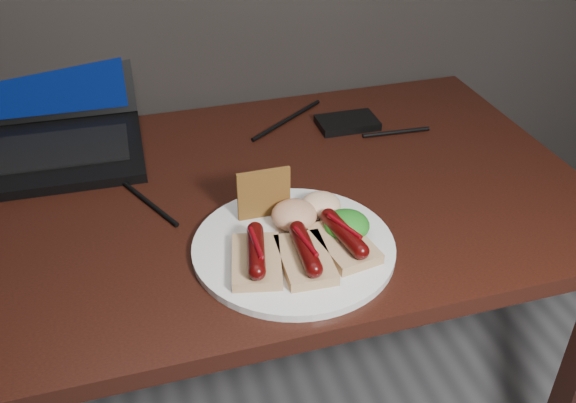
% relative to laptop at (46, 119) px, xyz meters
% --- Properties ---
extents(desk, '(1.40, 0.70, 0.75)m').
position_rel_laptop_xyz_m(desk, '(0.22, -0.28, -0.14)').
color(desk, black).
rests_on(desk, ground).
extents(laptop, '(0.35, 0.36, 0.25)m').
position_rel_laptop_xyz_m(laptop, '(0.00, 0.00, 0.00)').
color(laptop, black).
rests_on(laptop, desk).
extents(hard_drive, '(0.12, 0.08, 0.02)m').
position_rel_laptop_xyz_m(hard_drive, '(0.58, -0.09, -0.04)').
color(hard_drive, black).
rests_on(hard_drive, desk).
extents(desk_cables, '(0.92, 0.37, 0.01)m').
position_rel_laptop_xyz_m(desk_cables, '(0.25, -0.16, -0.05)').
color(desk_cables, black).
rests_on(desk_cables, desk).
extents(plate, '(0.38, 0.38, 0.01)m').
position_rel_laptop_xyz_m(plate, '(0.36, -0.45, -0.05)').
color(plate, white).
rests_on(plate, desk).
extents(bread_sausage_left, '(0.09, 0.13, 0.04)m').
position_rel_laptop_xyz_m(bread_sausage_left, '(0.29, -0.48, -0.02)').
color(bread_sausage_left, '#D3B27C').
rests_on(bread_sausage_left, plate).
extents(bread_sausage_center, '(0.08, 0.12, 0.04)m').
position_rel_laptop_xyz_m(bread_sausage_center, '(0.36, -0.50, -0.02)').
color(bread_sausage_center, '#D3B27C').
rests_on(bread_sausage_center, plate).
extents(bread_sausage_right, '(0.09, 0.12, 0.04)m').
position_rel_laptop_xyz_m(bread_sausage_right, '(0.42, -0.48, -0.02)').
color(bread_sausage_right, '#D3B27C').
rests_on(bread_sausage_right, plate).
extents(crispbread, '(0.09, 0.01, 0.08)m').
position_rel_laptop_xyz_m(crispbread, '(0.33, -0.37, 0.00)').
color(crispbread, '#8F5E27').
rests_on(crispbread, plate).
extents(salad_greens, '(0.07, 0.07, 0.04)m').
position_rel_laptop_xyz_m(salad_greens, '(0.44, -0.45, -0.02)').
color(salad_greens, '#185E12').
rests_on(salad_greens, plate).
extents(salsa_mound, '(0.07, 0.07, 0.04)m').
position_rel_laptop_xyz_m(salsa_mound, '(0.37, -0.41, -0.02)').
color(salsa_mound, maroon).
rests_on(salsa_mound, plate).
extents(coleslaw_mound, '(0.06, 0.06, 0.04)m').
position_rel_laptop_xyz_m(coleslaw_mound, '(0.42, -0.39, -0.02)').
color(coleslaw_mound, silver).
rests_on(coleslaw_mound, plate).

